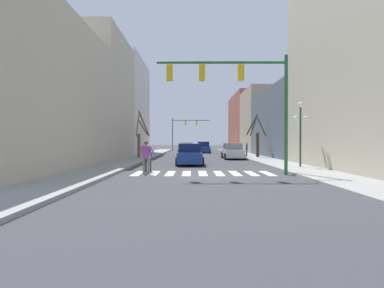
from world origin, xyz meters
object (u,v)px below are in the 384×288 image
(traffic_signal_near, at_px, (237,86))
(street_lamp_right_corner, at_px, (299,121))
(pedestrian_near_right_corner, at_px, (245,148))
(street_tree_left_far, at_px, (139,138))
(car_parked_right_far, at_px, (231,151))
(pedestrian_on_right_sidewalk, at_px, (145,154))
(car_parked_right_near, at_px, (188,155))
(street_tree_left_near, at_px, (255,138))
(car_parked_left_mid, at_px, (202,148))
(traffic_signal_far, at_px, (182,127))
(pedestrian_waiting_at_curb, at_px, (147,156))
(car_parked_left_near, at_px, (185,149))

(traffic_signal_near, relative_size, street_lamp_right_corner, 1.68)
(pedestrian_near_right_corner, relative_size, street_tree_left_far, 0.33)
(car_parked_right_far, height_order, pedestrian_on_right_sidewalk, pedestrian_on_right_sidewalk)
(traffic_signal_near, height_order, car_parked_right_near, traffic_signal_near)
(street_tree_left_near, bearing_deg, car_parked_left_mid, 109.10)
(car_parked_right_near, bearing_deg, pedestrian_on_right_sidewalk, -19.26)
(pedestrian_on_right_sidewalk, distance_m, street_tree_left_far, 13.99)
(traffic_signal_near, bearing_deg, street_lamp_right_corner, 36.36)
(traffic_signal_far, xyz_separation_m, car_parked_right_near, (1.50, -35.75, -3.86))
(car_parked_right_near, bearing_deg, street_tree_left_near, 140.66)
(car_parked_left_mid, height_order, pedestrian_waiting_at_curb, car_parked_left_mid)
(traffic_signal_near, relative_size, car_parked_right_near, 1.47)
(car_parked_right_near, bearing_deg, street_tree_left_far, -144.28)
(street_lamp_right_corner, relative_size, car_parked_right_far, 0.90)
(car_parked_left_near, bearing_deg, traffic_signal_near, 7.64)
(street_tree_left_far, bearing_deg, car_parked_left_near, 66.86)
(car_parked_left_mid, xyz_separation_m, pedestrian_near_right_corner, (4.05, -14.33, 0.27))
(street_tree_left_far, distance_m, street_tree_left_near, 12.09)
(car_parked_right_far, bearing_deg, pedestrian_on_right_sidewalk, 154.69)
(pedestrian_on_right_sidewalk, bearing_deg, street_tree_left_far, -55.51)
(car_parked_right_near, height_order, pedestrian_near_right_corner, pedestrian_near_right_corner)
(traffic_signal_near, xyz_separation_m, street_lamp_right_corner, (4.54, 3.34, -1.64))
(car_parked_right_near, bearing_deg, car_parked_right_far, 149.66)
(street_tree_left_far, bearing_deg, traffic_signal_near, -61.38)
(street_tree_left_near, bearing_deg, car_parked_right_near, -129.34)
(pedestrian_on_right_sidewalk, bearing_deg, traffic_signal_near, -160.81)
(pedestrian_near_right_corner, bearing_deg, car_parked_right_near, 152.64)
(pedestrian_near_right_corner, bearing_deg, pedestrian_on_right_sidewalk, 158.70)
(car_parked_left_mid, distance_m, pedestrian_near_right_corner, 14.89)
(car_parked_right_far, xyz_separation_m, street_tree_left_far, (-9.33, -0.33, 1.38))
(car_parked_left_mid, bearing_deg, traffic_signal_far, 15.05)
(traffic_signal_far, xyz_separation_m, pedestrian_waiting_at_curb, (-0.88, -41.41, -3.68))
(street_lamp_right_corner, distance_m, pedestrian_near_right_corner, 12.63)
(car_parked_right_far, bearing_deg, car_parked_left_mid, 8.59)
(traffic_signal_far, xyz_separation_m, street_lamp_right_corner, (8.66, -39.44, -1.50))
(street_lamp_right_corner, bearing_deg, pedestrian_on_right_sidewalk, -162.54)
(traffic_signal_near, bearing_deg, car_parked_right_far, 83.36)
(car_parked_left_near, xyz_separation_m, pedestrian_waiting_at_curb, (-1.74, -22.96, 0.18))
(traffic_signal_near, xyz_separation_m, car_parked_left_mid, (-0.70, 30.08, -3.94))
(car_parked_right_far, relative_size, pedestrian_on_right_sidewalk, 2.53)
(traffic_signal_far, relative_size, car_parked_left_near, 1.64)
(street_lamp_right_corner, relative_size, car_parked_right_near, 0.87)
(traffic_signal_near, relative_size, street_tree_left_far, 1.50)
(pedestrian_near_right_corner, distance_m, pedestrian_on_right_sidewalk, 17.49)
(pedestrian_near_right_corner, bearing_deg, car_parked_left_mid, 22.80)
(car_parked_right_near, relative_size, car_parked_left_mid, 1.06)
(pedestrian_waiting_at_curb, xyz_separation_m, street_tree_left_far, (-2.66, 12.67, 1.19))
(traffic_signal_far, bearing_deg, car_parked_right_near, -87.60)
(car_parked_left_near, bearing_deg, car_parked_right_far, 26.34)
(car_parked_left_near, bearing_deg, car_parked_left_mid, 156.02)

